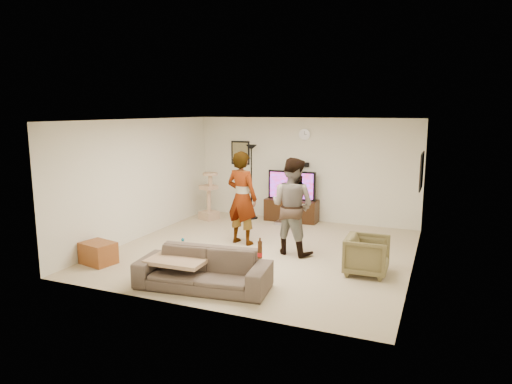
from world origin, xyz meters
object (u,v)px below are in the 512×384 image
at_px(person_right, 292,206).
at_px(sofa, 203,269).
at_px(tv, 292,185).
at_px(side_table, 98,253).
at_px(armchair, 367,255).
at_px(person_left, 242,198).
at_px(floor_lamp, 251,182).
at_px(cat_tree, 209,196).
at_px(tv_stand, 291,210).
at_px(beer_bottle, 260,250).

relative_size(person_right, sofa, 0.90).
bearing_deg(tv, side_table, -116.70).
bearing_deg(armchair, sofa, 124.24).
height_order(tv, side_table, tv).
bearing_deg(person_left, floor_lamp, -59.60).
distance_m(person_left, person_right, 1.15).
bearing_deg(floor_lamp, cat_tree, -151.47).
bearing_deg(tv_stand, person_left, -98.61).
relative_size(floor_lamp, person_right, 1.01).
height_order(tv, person_right, person_right).
bearing_deg(person_right, floor_lamp, -38.98).
relative_size(person_right, armchair, 2.60).
bearing_deg(beer_bottle, sofa, 180.00).
xyz_separation_m(tv_stand, beer_bottle, (1.03, -4.58, 0.45)).
height_order(tv_stand, beer_bottle, beer_bottle).
xyz_separation_m(tv_stand, floor_lamp, (-1.02, -0.10, 0.65)).
distance_m(tv_stand, person_right, 2.62).
xyz_separation_m(tv_stand, tv, (0.00, 0.00, 0.62)).
height_order(tv_stand, person_left, person_left).
height_order(person_right, armchair, person_right).
bearing_deg(person_left, tv_stand, -86.41).
distance_m(floor_lamp, side_table, 4.42).
distance_m(person_left, sofa, 2.51).
bearing_deg(armchair, beer_bottle, 139.80).
bearing_deg(side_table, tv, 63.30).
distance_m(cat_tree, person_left, 2.29).
bearing_deg(person_right, person_left, 1.72).
xyz_separation_m(floor_lamp, side_table, (-1.15, -4.20, -0.72)).
distance_m(tv, side_table, 4.87).
xyz_separation_m(tv, floor_lamp, (-1.02, -0.10, 0.03)).
xyz_separation_m(sofa, armchair, (2.20, 1.57, 0.02)).
distance_m(tv_stand, tv, 0.62).
bearing_deg(tv_stand, side_table, -116.70).
distance_m(cat_tree, sofa, 4.48).
height_order(floor_lamp, person_left, person_left).
height_order(tv, floor_lamp, floor_lamp).
bearing_deg(armchair, person_left, 71.39).
bearing_deg(tv, tv_stand, 0.00).
distance_m(person_left, beer_bottle, 2.76).
bearing_deg(armchair, tv_stand, 35.99).
distance_m(tv_stand, beer_bottle, 4.72).
distance_m(tv_stand, side_table, 4.82).
bearing_deg(person_left, beer_bottle, 131.87).
relative_size(floor_lamp, side_table, 3.18).
bearing_deg(sofa, beer_bottle, -7.06).
height_order(floor_lamp, cat_tree, floor_lamp).
relative_size(person_left, side_table, 3.26).
relative_size(tv_stand, side_table, 2.23).
relative_size(tv_stand, person_left, 0.68).
height_order(tv, beer_bottle, tv).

